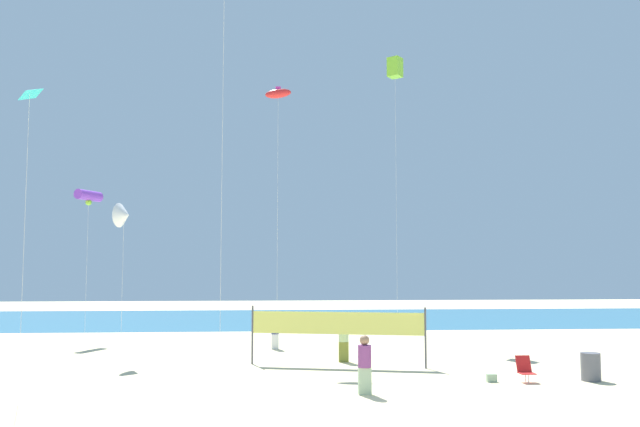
# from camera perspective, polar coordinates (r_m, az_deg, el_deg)

# --- Properties ---
(ground_plane) EXTENTS (120.00, 120.00, 0.00)m
(ground_plane) POSITION_cam_1_polar(r_m,az_deg,el_deg) (17.94, 5.34, -17.65)
(ground_plane) COLOR beige
(ocean_band) EXTENTS (120.00, 20.00, 0.01)m
(ocean_band) POSITION_cam_1_polar(r_m,az_deg,el_deg) (50.95, -0.92, -9.25)
(ocean_band) COLOR teal
(ocean_band) RESTS_ON ground
(beachgoer_sage_shirt) EXTENTS (0.43, 0.43, 1.86)m
(beachgoer_sage_shirt) POSITION_cam_1_polar(r_m,az_deg,el_deg) (27.85, 2.10, -10.96)
(beachgoer_sage_shirt) COLOR olive
(beachgoer_sage_shirt) RESTS_ON ground
(beachgoer_plum_shirt) EXTENTS (0.42, 0.42, 1.85)m
(beachgoer_plum_shirt) POSITION_cam_1_polar(r_m,az_deg,el_deg) (20.96, 3.97, -13.02)
(beachgoer_plum_shirt) COLOR #99B28C
(beachgoer_plum_shirt) RESTS_ON ground
(beachgoer_navy_shirt) EXTENTS (0.37, 0.37, 1.61)m
(beachgoer_navy_shirt) POSITION_cam_1_polar(r_m,az_deg,el_deg) (32.16, -3.99, -10.36)
(beachgoer_navy_shirt) COLOR white
(beachgoer_navy_shirt) RESTS_ON ground
(folding_beach_chair) EXTENTS (0.52, 0.65, 0.89)m
(folding_beach_chair) POSITION_cam_1_polar(r_m,az_deg,el_deg) (24.30, 17.67, -12.92)
(folding_beach_chair) COLOR red
(folding_beach_chair) RESTS_ON ground
(trash_barrel) EXTENTS (0.68, 0.68, 0.98)m
(trash_barrel) POSITION_cam_1_polar(r_m,az_deg,el_deg) (25.30, 22.82, -12.38)
(trash_barrel) COLOR #595960
(trash_barrel) RESTS_ON ground
(volleyball_net) EXTENTS (6.99, 1.74, 2.40)m
(volleyball_net) POSITION_cam_1_polar(r_m,az_deg,el_deg) (26.62, 1.52, -9.88)
(volleyball_net) COLOR #4C4C51
(volleyball_net) RESTS_ON ground
(beach_handbag) EXTENTS (0.34, 0.17, 0.27)m
(beach_handbag) POSITION_cam_1_polar(r_m,az_deg,el_deg) (23.99, 14.94, -13.88)
(beach_handbag) COLOR #99B28C
(beach_handbag) RESTS_ON ground
(kite_white_delta) EXTENTS (0.83, 1.19, 6.85)m
(kite_white_delta) POSITION_cam_1_polar(r_m,az_deg,el_deg) (29.90, -16.94, -0.15)
(kite_white_delta) COLOR silver
(kite_white_delta) RESTS_ON ground
(kite_violet_tube) EXTENTS (1.25, 1.88, 8.32)m
(kite_violet_tube) POSITION_cam_1_polar(r_m,az_deg,el_deg) (38.69, -19.77, 1.46)
(kite_violet_tube) COLOR silver
(kite_violet_tube) RESTS_ON ground
(kite_cyan_diamond) EXTENTS (0.61, 0.61, 9.47)m
(kite_cyan_diamond) POSITION_cam_1_polar(r_m,az_deg,el_deg) (21.62, -24.38, 9.45)
(kite_cyan_diamond) COLOR silver
(kite_cyan_diamond) RESTS_ON ground
(kite_red_inflatable) EXTENTS (1.30, 0.47, 12.59)m
(kite_red_inflatable) POSITION_cam_1_polar(r_m,az_deg,el_deg) (31.27, -3.72, 10.46)
(kite_red_inflatable) COLOR silver
(kite_red_inflatable) RESTS_ON ground
(kite_lime_box) EXTENTS (1.02, 1.02, 16.44)m
(kite_lime_box) POSITION_cam_1_polar(r_m,az_deg,el_deg) (39.60, 6.65, 12.66)
(kite_lime_box) COLOR silver
(kite_lime_box) RESTS_ON ground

